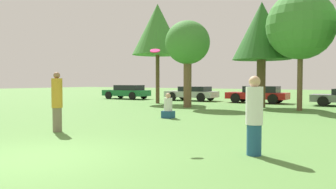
{
  "coord_description": "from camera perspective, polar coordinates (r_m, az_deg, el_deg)",
  "views": [
    {
      "loc": [
        6.09,
        -4.4,
        1.58
      ],
      "look_at": [
        0.55,
        4.2,
        1.17
      ],
      "focal_mm": 37.04,
      "sensor_mm": 36.0,
      "label": 1
    }
  ],
  "objects": [
    {
      "name": "ground_plane",
      "position": [
        7.68,
        -21.21,
        -9.76
      ],
      "size": [
        120.0,
        120.0,
        0.0
      ],
      "primitive_type": "plane",
      "color": "#54843D"
    },
    {
      "name": "person_thrower",
      "position": [
        11.24,
        -17.79,
        -1.12
      ],
      "size": [
        0.33,
        0.33,
        1.85
      ],
      "rotation": [
        0.0,
        0.0,
        -0.0
      ],
      "color": "#726651",
      "rests_on": "ground"
    },
    {
      "name": "person_catcher",
      "position": [
        7.55,
        14.01,
        -3.39
      ],
      "size": [
        0.36,
        0.36,
        1.69
      ],
      "rotation": [
        0.0,
        0.0,
        3.14
      ],
      "color": "navy",
      "rests_on": "ground"
    },
    {
      "name": "frisbee",
      "position": [
        8.9,
        -2.15,
        7.22
      ],
      "size": [
        0.27,
        0.25,
        0.16
      ],
      "color": "#F21E72"
    },
    {
      "name": "bystander_sitting",
      "position": [
        14.67,
        0.02,
        -2.23
      ],
      "size": [
        0.47,
        0.39,
        1.06
      ],
      "color": "navy",
      "rests_on": "ground"
    },
    {
      "name": "tree_0",
      "position": [
        24.47,
        -1.73,
        10.62
      ],
      "size": [
        3.53,
        3.53,
        6.92
      ],
      "color": "brown",
      "rests_on": "ground"
    },
    {
      "name": "tree_1",
      "position": [
        20.67,
        3.24,
        8.32
      ],
      "size": [
        2.63,
        2.63,
        5.13
      ],
      "color": "brown",
      "rests_on": "ground"
    },
    {
      "name": "tree_2",
      "position": [
        21.57,
        15.15,
        9.94
      ],
      "size": [
        3.42,
        3.42,
        6.26
      ],
      "color": "brown",
      "rests_on": "ground"
    },
    {
      "name": "tree_3",
      "position": [
        19.78,
        21.0,
        10.52
      ],
      "size": [
        3.57,
        3.57,
        6.27
      ],
      "color": "brown",
      "rests_on": "ground"
    },
    {
      "name": "parked_car_green",
      "position": [
        30.28,
        -6.77,
        0.49
      ],
      "size": [
        4.19,
        1.91,
        1.21
      ],
      "rotation": [
        0.0,
        0.0,
        3.17
      ],
      "color": "#196633",
      "rests_on": "ground"
    },
    {
      "name": "parked_car_silver",
      "position": [
        27.52,
        4.01,
        0.26
      ],
      "size": [
        4.11,
        2.02,
        1.13
      ],
      "rotation": [
        0.0,
        0.0,
        3.17
      ],
      "color": "#B2B2B7",
      "rests_on": "ground"
    },
    {
      "name": "parked_car_red",
      "position": [
        25.43,
        14.66,
        0.1
      ],
      "size": [
        4.28,
        1.92,
        1.2
      ],
      "rotation": [
        0.0,
        0.0,
        3.17
      ],
      "color": "red",
      "rests_on": "ground"
    }
  ]
}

